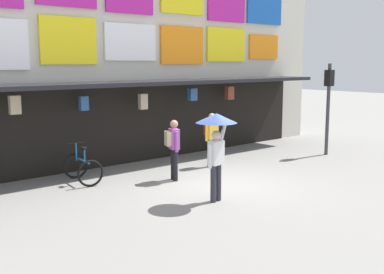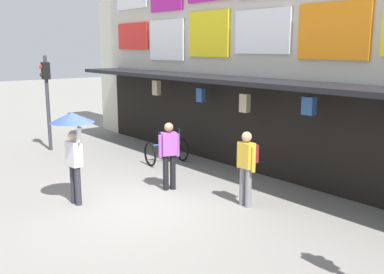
% 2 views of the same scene
% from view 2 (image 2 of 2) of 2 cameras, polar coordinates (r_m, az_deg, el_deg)
% --- Properties ---
extents(ground_plane, '(80.00, 80.00, 0.00)m').
position_cam_2_polar(ground_plane, '(9.93, -7.08, -8.84)').
color(ground_plane, gray).
extents(shopfront, '(18.00, 2.60, 8.00)m').
position_cam_2_polar(shopfront, '(12.37, 11.07, 13.75)').
color(shopfront, beige).
rests_on(shopfront, ground).
extents(traffic_light_near, '(0.31, 0.34, 3.20)m').
position_cam_2_polar(traffic_light_near, '(15.46, -18.46, 6.13)').
color(traffic_light_near, '#38383D').
rests_on(traffic_light_near, ground).
extents(bicycle_parked, '(0.86, 1.24, 1.05)m').
position_cam_2_polar(bicycle_parked, '(13.21, -3.35, -1.82)').
color(bicycle_parked, black).
rests_on(bicycle_parked, ground).
extents(pedestrian_in_blue, '(0.44, 0.50, 1.68)m').
position_cam_2_polar(pedestrian_in_blue, '(10.67, -3.05, -1.79)').
color(pedestrian_in_blue, black).
rests_on(pedestrian_in_blue, ground).
extents(pedestrian_in_yellow, '(0.53, 0.36, 1.68)m').
position_cam_2_polar(pedestrian_in_yellow, '(9.62, 7.18, -3.36)').
color(pedestrian_in_yellow, gray).
rests_on(pedestrian_in_yellow, ground).
extents(pedestrian_with_umbrella, '(0.96, 0.96, 2.08)m').
position_cam_2_polar(pedestrian_with_umbrella, '(9.85, -15.30, 0.60)').
color(pedestrian_with_umbrella, '#2D2D38').
rests_on(pedestrian_with_umbrella, ground).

